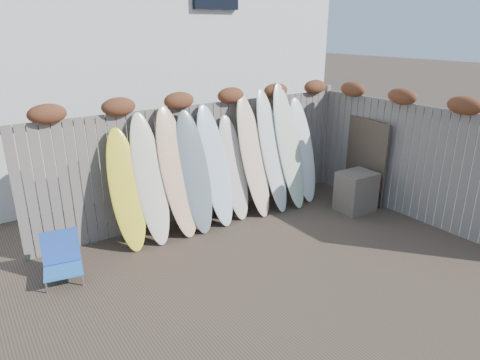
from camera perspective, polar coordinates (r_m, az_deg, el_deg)
ground at (r=6.15m, az=6.47°, el=-11.96°), size 80.00×80.00×0.00m
back_fence at (r=7.52m, az=-4.78°, el=3.94°), size 6.05×0.28×2.24m
right_fence at (r=7.98m, az=22.15°, el=3.17°), size 0.28×4.40×2.24m
house at (r=11.15m, az=-14.18°, el=19.06°), size 8.50×5.50×6.33m
beach_chair at (r=6.29m, az=-22.67°, el=-9.62°), size 0.57×0.60×0.64m
wooden_crate at (r=8.14m, az=15.21°, el=-1.51°), size 0.66×0.56×0.74m
lattice_panel at (r=8.57m, az=16.35°, el=2.52°), size 0.20×1.06×1.60m
surfboard_0 at (r=6.63m, az=-14.93°, el=-1.31°), size 0.52×0.67×1.83m
surfboard_1 at (r=6.73m, az=-11.91°, el=0.08°), size 0.50×0.71×2.01m
surfboard_2 at (r=6.89m, az=-8.42°, el=0.99°), size 0.62×0.78×2.07m
surfboard_3 at (r=7.00m, az=-6.07°, el=1.03°), size 0.54×0.71×1.98m
surfboard_4 at (r=7.22m, az=-3.33°, el=1.87°), size 0.59×0.76×2.02m
surfboard_5 at (r=7.48m, az=-0.85°, el=1.63°), size 0.48×0.64×1.80m
surfboard_6 at (r=7.58m, az=1.79°, el=3.14°), size 0.57×0.79×2.11m
surfboard_7 at (r=7.80m, az=4.27°, el=3.85°), size 0.51×0.80×2.19m
surfboard_8 at (r=8.00m, az=6.53°, el=4.47°), size 0.56×0.82×2.27m
surfboard_9 at (r=8.35m, az=8.33°, el=3.96°), size 0.54×0.72×1.96m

